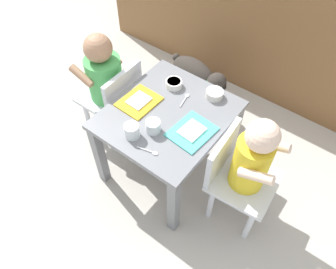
{
  "coord_description": "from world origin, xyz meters",
  "views": [
    {
      "loc": [
        0.63,
        -0.83,
        1.57
      ],
      "look_at": [
        0.0,
        0.0,
        0.29
      ],
      "focal_mm": 35.47,
      "sensor_mm": 36.0,
      "label": 1
    }
  ],
  "objects_px": {
    "dining_table": "(168,124)",
    "spoon_by_left_tray": "(185,99)",
    "seated_child_left": "(106,78)",
    "veggie_bowl_near": "(174,83)",
    "water_cup_right": "(153,127)",
    "cereal_bowl_right_side": "(215,94)",
    "food_tray_right": "(192,131)",
    "dog": "(196,75)",
    "water_cup_left": "(132,131)",
    "spoon_by_right_tray": "(150,151)",
    "seated_child_right": "(248,162)",
    "food_tray_left": "(139,101)"
  },
  "relations": [
    {
      "from": "seated_child_left",
      "to": "seated_child_right",
      "type": "xyz_separation_m",
      "value": [
        0.85,
        -0.03,
        0.0
      ]
    },
    {
      "from": "dining_table",
      "to": "spoon_by_right_tray",
      "type": "height_order",
      "value": "spoon_by_right_tray"
    },
    {
      "from": "dining_table",
      "to": "veggie_bowl_near",
      "type": "distance_m",
      "value": 0.21
    },
    {
      "from": "seated_child_left",
      "to": "spoon_by_right_tray",
      "type": "relative_size",
      "value": 6.7
    },
    {
      "from": "seated_child_right",
      "to": "water_cup_right",
      "type": "relative_size",
      "value": 10.13
    },
    {
      "from": "dog",
      "to": "veggie_bowl_near",
      "type": "bearing_deg",
      "value": -74.69
    },
    {
      "from": "food_tray_left",
      "to": "cereal_bowl_right_side",
      "type": "distance_m",
      "value": 0.36
    },
    {
      "from": "seated_child_left",
      "to": "water_cup_right",
      "type": "height_order",
      "value": "seated_child_left"
    },
    {
      "from": "dining_table",
      "to": "cereal_bowl_right_side",
      "type": "distance_m",
      "value": 0.27
    },
    {
      "from": "dog",
      "to": "food_tray_right",
      "type": "distance_m",
      "value": 0.71
    },
    {
      "from": "dog",
      "to": "food_tray_left",
      "type": "distance_m",
      "value": 0.63
    },
    {
      "from": "seated_child_left",
      "to": "veggie_bowl_near",
      "type": "height_order",
      "value": "seated_child_left"
    },
    {
      "from": "water_cup_left",
      "to": "water_cup_right",
      "type": "relative_size",
      "value": 1.01
    },
    {
      "from": "dog",
      "to": "water_cup_left",
      "type": "distance_m",
      "value": 0.81
    },
    {
      "from": "food_tray_left",
      "to": "veggie_bowl_near",
      "type": "height_order",
      "value": "veggie_bowl_near"
    },
    {
      "from": "dog",
      "to": "food_tray_right",
      "type": "xyz_separation_m",
      "value": [
        0.34,
        -0.57,
        0.25
      ]
    },
    {
      "from": "spoon_by_left_tray",
      "to": "spoon_by_right_tray",
      "type": "bearing_deg",
      "value": -79.68
    },
    {
      "from": "water_cup_right",
      "to": "cereal_bowl_right_side",
      "type": "bearing_deg",
      "value": 73.76
    },
    {
      "from": "dog",
      "to": "food_tray_right",
      "type": "bearing_deg",
      "value": -58.86
    },
    {
      "from": "cereal_bowl_right_side",
      "to": "spoon_by_left_tray",
      "type": "relative_size",
      "value": 0.84
    },
    {
      "from": "food_tray_left",
      "to": "cereal_bowl_right_side",
      "type": "relative_size",
      "value": 2.27
    },
    {
      "from": "seated_child_right",
      "to": "spoon_by_left_tray",
      "type": "relative_size",
      "value": 6.79
    },
    {
      "from": "seated_child_left",
      "to": "dog",
      "type": "bearing_deg",
      "value": 65.97
    },
    {
      "from": "veggie_bowl_near",
      "to": "seated_child_right",
      "type": "bearing_deg",
      "value": -17.77
    },
    {
      "from": "spoon_by_right_tray",
      "to": "dining_table",
      "type": "bearing_deg",
      "value": 108.25
    },
    {
      "from": "seated_child_right",
      "to": "cereal_bowl_right_side",
      "type": "xyz_separation_m",
      "value": [
        -0.31,
        0.22,
        0.04
      ]
    },
    {
      "from": "food_tray_right",
      "to": "spoon_by_right_tray",
      "type": "bearing_deg",
      "value": -112.29
    },
    {
      "from": "cereal_bowl_right_side",
      "to": "seated_child_left",
      "type": "bearing_deg",
      "value": -159.79
    },
    {
      "from": "dining_table",
      "to": "spoon_by_left_tray",
      "type": "height_order",
      "value": "spoon_by_left_tray"
    },
    {
      "from": "water_cup_left",
      "to": "spoon_by_left_tray",
      "type": "distance_m",
      "value": 0.33
    },
    {
      "from": "cereal_bowl_right_side",
      "to": "spoon_by_right_tray",
      "type": "height_order",
      "value": "cereal_bowl_right_side"
    },
    {
      "from": "seated_child_right",
      "to": "spoon_by_right_tray",
      "type": "bearing_deg",
      "value": -147.82
    },
    {
      "from": "water_cup_left",
      "to": "spoon_by_right_tray",
      "type": "bearing_deg",
      "value": -10.54
    },
    {
      "from": "spoon_by_right_tray",
      "to": "veggie_bowl_near",
      "type": "bearing_deg",
      "value": 112.77
    },
    {
      "from": "dining_table",
      "to": "water_cup_right",
      "type": "distance_m",
      "value": 0.16
    },
    {
      "from": "food_tray_right",
      "to": "veggie_bowl_near",
      "type": "bearing_deg",
      "value": 141.8
    },
    {
      "from": "water_cup_right",
      "to": "spoon_by_right_tray",
      "type": "height_order",
      "value": "water_cup_right"
    },
    {
      "from": "seated_child_left",
      "to": "veggie_bowl_near",
      "type": "xyz_separation_m",
      "value": [
        0.34,
        0.14,
        0.05
      ]
    },
    {
      "from": "cereal_bowl_right_side",
      "to": "spoon_by_right_tray",
      "type": "relative_size",
      "value": 0.85
    },
    {
      "from": "water_cup_left",
      "to": "cereal_bowl_right_side",
      "type": "xyz_separation_m",
      "value": [
        0.15,
        0.42,
        -0.01
      ]
    },
    {
      "from": "dining_table",
      "to": "water_cup_left",
      "type": "relative_size",
      "value": 8.73
    },
    {
      "from": "water_cup_right",
      "to": "veggie_bowl_near",
      "type": "relative_size",
      "value": 0.81
    },
    {
      "from": "water_cup_right",
      "to": "spoon_by_right_tray",
      "type": "bearing_deg",
      "value": -58.23
    },
    {
      "from": "cereal_bowl_right_side",
      "to": "spoon_by_right_tray",
      "type": "distance_m",
      "value": 0.44
    },
    {
      "from": "dining_table",
      "to": "spoon_by_left_tray",
      "type": "distance_m",
      "value": 0.15
    },
    {
      "from": "spoon_by_right_tray",
      "to": "seated_child_right",
      "type": "bearing_deg",
      "value": 32.18
    },
    {
      "from": "food_tray_right",
      "to": "veggie_bowl_near",
      "type": "distance_m",
      "value": 0.31
    },
    {
      "from": "seated_child_left",
      "to": "dog",
      "type": "height_order",
      "value": "seated_child_left"
    },
    {
      "from": "dining_table",
      "to": "water_cup_left",
      "type": "height_order",
      "value": "water_cup_left"
    },
    {
      "from": "dining_table",
      "to": "dog",
      "type": "bearing_deg",
      "value": 109.49
    }
  ]
}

